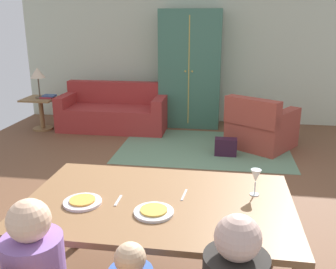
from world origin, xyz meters
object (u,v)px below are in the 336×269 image
object	(u,v)px
wine_glass	(256,177)
side_table	(41,109)
plate_near_man	(83,202)
book_lower	(47,98)
dining_table	(159,209)
armoire	(190,69)
table_lamp	(38,74)
armchair	(260,128)
handbag	(226,147)
book_upper	(49,96)
plate_near_child	(154,212)
couch	(114,112)

from	to	relation	value
wine_glass	side_table	size ratio (longest dim) A/B	0.32
plate_near_man	book_lower	size ratio (longest dim) A/B	1.14
dining_table	armoire	distance (m)	4.66
armoire	table_lamp	distance (m)	2.71
armoire	table_lamp	size ratio (longest dim) A/B	3.89
armchair	handbag	bearing A→B (deg)	-138.81
handbag	dining_table	bearing A→B (deg)	-98.58
wine_glass	book_lower	xyz separation A→B (m)	(-3.34, 3.75, -0.30)
dining_table	book_upper	distance (m)	4.78
plate_near_child	armoire	size ratio (longest dim) A/B	0.12
armoire	book_lower	xyz separation A→B (m)	(-2.47, -0.71, -0.46)
armchair	book_upper	bearing A→B (deg)	172.63
side_table	wine_glass	bearing A→B (deg)	-47.12
couch	book_lower	world-z (taller)	couch
book_upper	table_lamp	bearing A→B (deg)	-170.39
plate_near_child	book_upper	distance (m)	4.94
plate_near_man	armchair	world-z (taller)	armchair
book_upper	handbag	size ratio (longest dim) A/B	0.69
book_upper	plate_near_child	bearing A→B (deg)	-57.08
book_upper	handbag	xyz separation A→B (m)	(3.14, -0.93, -0.49)
plate_near_man	book_upper	size ratio (longest dim) A/B	1.14
couch	armoire	xyz separation A→B (m)	(1.33, 0.45, 0.75)
armchair	book_upper	xyz separation A→B (m)	(-3.66, 0.47, 0.30)
plate_near_man	armchair	distance (m)	3.92
side_table	book_lower	size ratio (longest dim) A/B	2.64
side_table	table_lamp	bearing A→B (deg)	-90.00
plate_near_man	book_lower	distance (m)	4.62
book_upper	plate_near_man	bearing A→B (deg)	-61.73
armoire	book_upper	world-z (taller)	armoire
plate_near_man	book_upper	world-z (taller)	plate_near_man
side_table	book_upper	bearing A→B (deg)	9.61
plate_near_child	couch	bearing A→B (deg)	109.69
plate_near_child	dining_table	bearing A→B (deg)	90.00
side_table	table_lamp	distance (m)	0.63
book_lower	book_upper	distance (m)	0.05
dining_table	couch	distance (m)	4.49
couch	book_lower	distance (m)	1.21
dining_table	handbag	bearing A→B (deg)	81.42
table_lamp	handbag	bearing A→B (deg)	-15.23
couch	handbag	xyz separation A→B (m)	(2.02, -1.16, -0.17)
armoire	handbag	xyz separation A→B (m)	(0.69, -1.61, -0.92)
armoire	plate_near_child	bearing A→B (deg)	-87.26
armoire	wine_glass	bearing A→B (deg)	-79.00
side_table	handbag	world-z (taller)	side_table
plate_near_child	couch	xyz separation A→B (m)	(-1.56, 4.37, -0.47)
plate_near_man	table_lamp	distance (m)	4.70
plate_near_child	book_upper	xyz separation A→B (m)	(-2.68, 4.14, -0.15)
handbag	wine_glass	bearing A→B (deg)	-86.40
side_table	book_lower	distance (m)	0.26
wine_glass	handbag	xyz separation A→B (m)	(-0.18, 2.85, -0.76)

